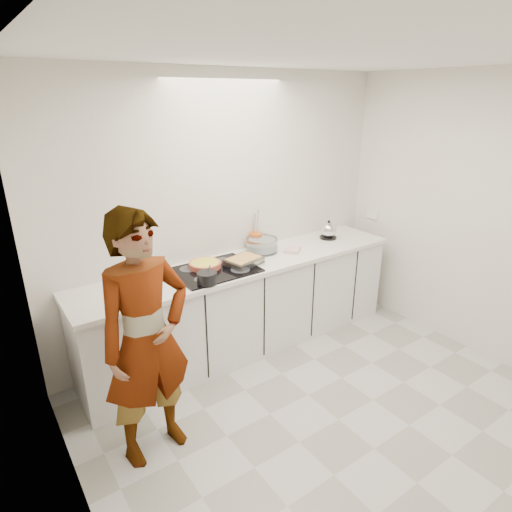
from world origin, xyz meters
TOP-DOWN VIEW (x-y plane):
  - floor at (0.00, 0.00)m, footprint 3.60×3.20m
  - ceiling at (0.00, 0.00)m, footprint 3.60×3.20m
  - wall_back at (0.00, 1.60)m, footprint 3.60×0.00m
  - wall_left at (-1.80, 0.00)m, footprint 0.00×3.20m
  - wall_right at (1.80, 0.02)m, footprint 0.02×3.20m
  - base_cabinets at (0.00, 1.28)m, footprint 3.20×0.58m
  - countertop at (0.00, 1.28)m, footprint 3.24×0.64m
  - hob at (-0.35, 1.26)m, footprint 0.72×0.54m
  - tart_dish at (-0.39, 1.35)m, footprint 0.34×0.34m
  - saucepan at (-0.54, 1.04)m, footprint 0.18×0.18m
  - baking_dish at (-0.07, 1.22)m, footprint 0.36×0.30m
  - mixing_bowl at (0.28, 1.42)m, footprint 0.39×0.39m
  - tea_towel at (0.54, 1.26)m, footprint 0.24×0.24m
  - kettle at (1.11, 1.35)m, footprint 0.18×0.18m
  - utensil_crock at (0.29, 1.54)m, footprint 0.16×0.16m
  - cook at (-1.26, 0.56)m, footprint 0.70×0.52m

SIDE VIEW (x-z plane):
  - floor at x=0.00m, z-range 0.00..0.00m
  - base_cabinets at x=0.00m, z-range 0.00..0.87m
  - cook at x=-1.26m, z-range 0.00..1.76m
  - countertop at x=0.00m, z-range 0.87..0.91m
  - hob at x=-0.35m, z-range 0.91..0.92m
  - tea_towel at x=0.54m, z-range 0.91..0.94m
  - tart_dish at x=-0.39m, z-range 0.93..0.97m
  - baking_dish at x=-0.07m, z-range 0.93..0.99m
  - saucepan at x=-0.54m, z-range 0.89..1.05m
  - mixing_bowl at x=0.28m, z-range 0.90..1.05m
  - utensil_crock at x=0.29m, z-range 0.91..1.07m
  - kettle at x=1.11m, z-range 0.89..1.10m
  - wall_right at x=1.80m, z-range 0.00..2.60m
  - wall_back at x=0.00m, z-range 0.00..2.60m
  - wall_left at x=-1.80m, z-range 0.00..2.60m
  - ceiling at x=0.00m, z-range 2.60..2.60m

